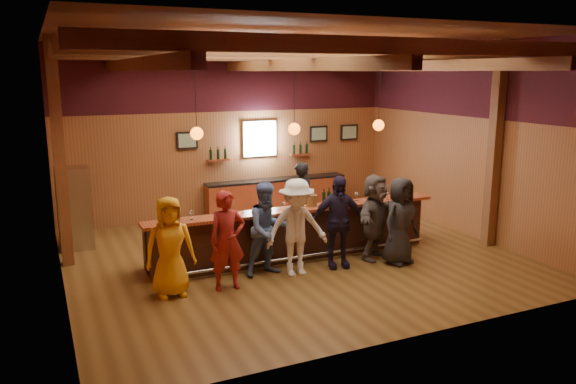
# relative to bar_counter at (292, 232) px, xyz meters

# --- Properties ---
(room) EXTENTS (9.04, 9.00, 4.52)m
(room) POSITION_rel_bar_counter_xyz_m (-0.02, -0.09, 2.69)
(room) COLOR brown
(room) RESTS_ON ground
(bar_counter) EXTENTS (6.30, 1.07, 1.11)m
(bar_counter) POSITION_rel_bar_counter_xyz_m (0.00, 0.00, 0.00)
(bar_counter) COLOR black
(bar_counter) RESTS_ON ground
(back_bar_cabinet) EXTENTS (4.00, 0.52, 0.95)m
(back_bar_cabinet) POSITION_rel_bar_counter_xyz_m (1.18, 3.57, -0.05)
(back_bar_cabinet) COLOR maroon
(back_bar_cabinet) RESTS_ON ground
(window) EXTENTS (0.95, 0.09, 0.95)m
(window) POSITION_rel_bar_counter_xyz_m (0.78, 3.80, 1.53)
(window) COLOR silver
(window) RESTS_ON room
(framed_pictures) EXTENTS (5.35, 0.05, 0.45)m
(framed_pictures) POSITION_rel_bar_counter_xyz_m (1.65, 3.79, 1.58)
(framed_pictures) COLOR black
(framed_pictures) RESTS_ON room
(wine_shelves) EXTENTS (3.00, 0.18, 0.30)m
(wine_shelves) POSITION_rel_bar_counter_xyz_m (0.78, 3.73, 1.10)
(wine_shelves) COLOR maroon
(wine_shelves) RESTS_ON room
(pendant_lights) EXTENTS (4.24, 0.24, 1.37)m
(pendant_lights) POSITION_rel_bar_counter_xyz_m (-0.02, -0.15, 2.19)
(pendant_lights) COLOR black
(pendant_lights) RESTS_ON room
(stainless_fridge) EXTENTS (0.70, 0.70, 1.80)m
(stainless_fridge) POSITION_rel_bar_counter_xyz_m (-4.12, 2.45, 0.38)
(stainless_fridge) COLOR silver
(stainless_fridge) RESTS_ON ground
(customer_orange) EXTENTS (0.86, 0.57, 1.76)m
(customer_orange) POSITION_rel_bar_counter_xyz_m (-2.82, -1.11, 0.36)
(customer_orange) COLOR orange
(customer_orange) RESTS_ON ground
(customer_redvest) EXTENTS (0.66, 0.44, 1.80)m
(customer_redvest) POSITION_rel_bar_counter_xyz_m (-1.82, -1.23, 0.38)
(customer_redvest) COLOR maroon
(customer_redvest) RESTS_ON ground
(customer_denim) EXTENTS (0.94, 0.76, 1.80)m
(customer_denim) POSITION_rel_bar_counter_xyz_m (-0.89, -0.84, 0.38)
(customer_denim) COLOR #506BA0
(customer_denim) RESTS_ON ground
(customer_white) EXTENTS (1.27, 0.80, 1.87)m
(customer_white) POSITION_rel_bar_counter_xyz_m (-0.40, -1.09, 0.41)
(customer_white) COLOR white
(customer_white) RESTS_ON ground
(customer_navy) EXTENTS (1.16, 0.67, 1.85)m
(customer_navy) POSITION_rel_bar_counter_xyz_m (0.53, -1.02, 0.41)
(customer_navy) COLOR #1E1831
(customer_navy) RESTS_ON ground
(customer_brown) EXTENTS (1.69, 1.31, 1.79)m
(customer_brown) POSITION_rel_bar_counter_xyz_m (1.49, -0.88, 0.37)
(customer_brown) COLOR #544943
(customer_brown) RESTS_ON ground
(customer_dark) EXTENTS (0.98, 0.77, 1.78)m
(customer_dark) POSITION_rel_bar_counter_xyz_m (1.78, -1.34, 0.37)
(customer_dark) COLOR black
(customer_dark) RESTS_ON ground
(bartender) EXTENTS (0.68, 0.46, 1.82)m
(bartender) POSITION_rel_bar_counter_xyz_m (0.67, 0.99, 0.39)
(bartender) COLOR black
(bartender) RESTS_ON ground
(ice_bucket) EXTENTS (0.22, 0.22, 0.24)m
(ice_bucket) POSITION_rel_bar_counter_xyz_m (0.32, -0.29, 0.71)
(ice_bucket) COLOR brown
(ice_bucket) RESTS_ON bar_counter
(bottle_a) EXTENTS (0.07, 0.07, 0.32)m
(bottle_a) POSITION_rel_bar_counter_xyz_m (0.65, -0.20, 0.71)
(bottle_a) COLOR black
(bottle_a) RESTS_ON bar_counter
(bottle_b) EXTENTS (0.07, 0.07, 0.33)m
(bottle_b) POSITION_rel_bar_counter_xyz_m (0.77, -0.20, 0.72)
(bottle_b) COLOR black
(bottle_b) RESTS_ON bar_counter
(glass_a) EXTENTS (0.08, 0.08, 0.17)m
(glass_a) POSITION_rel_bar_counter_xyz_m (-2.52, -0.32, 0.71)
(glass_a) COLOR silver
(glass_a) RESTS_ON bar_counter
(glass_b) EXTENTS (0.08, 0.08, 0.18)m
(glass_b) POSITION_rel_bar_counter_xyz_m (-2.22, -0.34, 0.72)
(glass_b) COLOR silver
(glass_b) RESTS_ON bar_counter
(glass_c) EXTENTS (0.09, 0.09, 0.20)m
(glass_c) POSITION_rel_bar_counter_xyz_m (-1.50, -0.35, 0.73)
(glass_c) COLOR silver
(glass_c) RESTS_ON bar_counter
(glass_d) EXTENTS (0.08, 0.08, 0.18)m
(glass_d) POSITION_rel_bar_counter_xyz_m (-0.80, -0.42, 0.72)
(glass_d) COLOR silver
(glass_d) RESTS_ON bar_counter
(glass_e) EXTENTS (0.08, 0.08, 0.18)m
(glass_e) POSITION_rel_bar_counter_xyz_m (-0.35, -0.38, 0.71)
(glass_e) COLOR silver
(glass_e) RESTS_ON bar_counter
(glass_f) EXTENTS (0.07, 0.07, 0.16)m
(glass_f) POSITION_rel_bar_counter_xyz_m (0.76, -0.43, 0.70)
(glass_f) COLOR silver
(glass_f) RESTS_ON bar_counter
(glass_g) EXTENTS (0.08, 0.08, 0.19)m
(glass_g) POSITION_rel_bar_counter_xyz_m (1.42, -0.24, 0.72)
(glass_g) COLOR silver
(glass_g) RESTS_ON bar_counter
(glass_h) EXTENTS (0.07, 0.07, 0.17)m
(glass_h) POSITION_rel_bar_counter_xyz_m (2.10, -0.41, 0.71)
(glass_h) COLOR silver
(glass_h) RESTS_ON bar_counter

